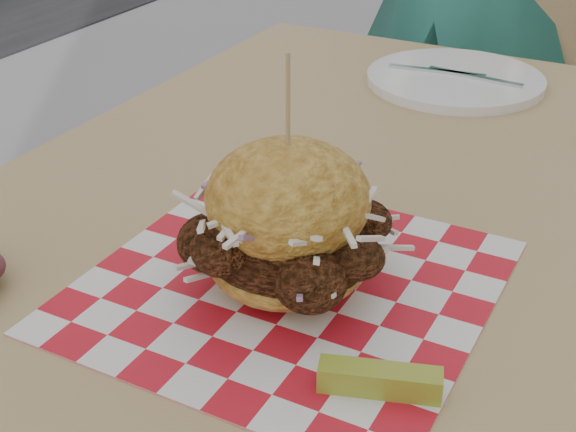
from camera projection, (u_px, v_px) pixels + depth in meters
name	position (u px, v px, depth m)	size (l,w,h in m)	color
patio_table	(337.00, 257.00, 0.94)	(0.80, 1.20, 0.75)	tan
patio_chair	(514.00, 84.00, 1.81)	(0.53, 0.54, 0.95)	tan
paper_liner	(288.00, 285.00, 0.75)	(0.36, 0.36, 0.00)	red
sandwich	(288.00, 227.00, 0.72)	(0.20, 0.20, 0.22)	gold
pickle_spear	(380.00, 380.00, 0.61)	(0.10, 0.02, 0.02)	#97AA31
place_setting	(455.00, 79.00, 1.23)	(0.27, 0.27, 0.02)	white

